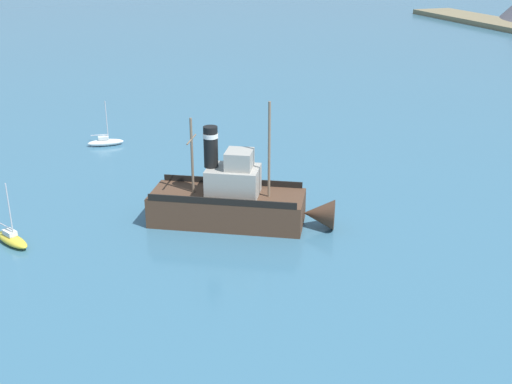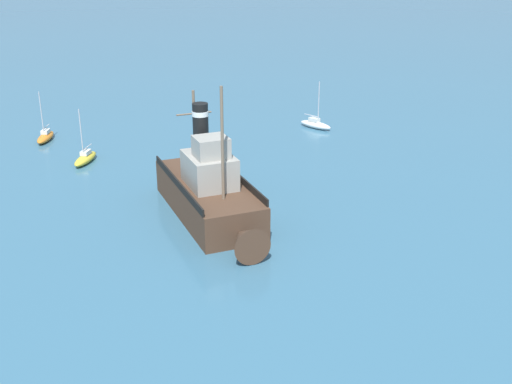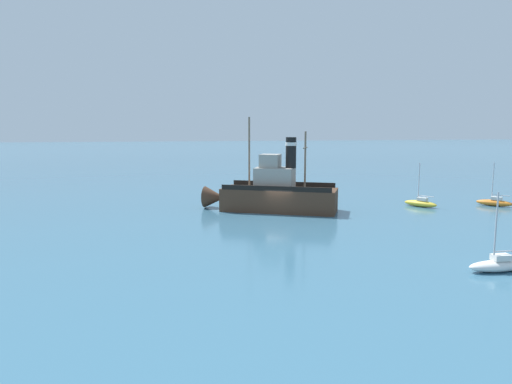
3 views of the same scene
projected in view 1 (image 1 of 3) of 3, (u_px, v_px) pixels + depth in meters
ground_plane at (230, 212)px, 52.78m from camera, size 600.00×600.00×0.00m
old_tugboat at (235, 201)px, 50.17m from camera, size 9.71×14.31×9.90m
sailboat_yellow at (12, 239)px, 47.13m from camera, size 3.84×2.84×4.90m
sailboat_white at (106, 142)px, 69.21m from camera, size 1.32×3.86×4.90m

